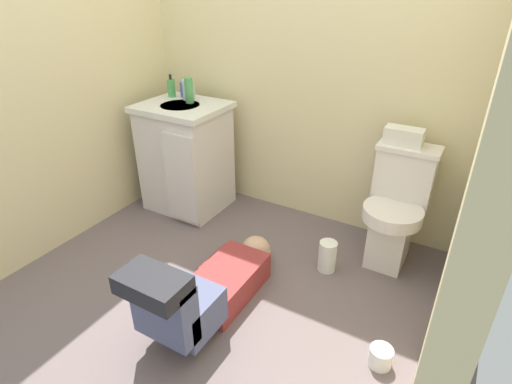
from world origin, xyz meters
TOP-DOWN VIEW (x-y plane):
  - ground_plane at (0.00, 0.00)m, footprint 2.81×3.00m
  - wall_back at (0.00, 1.04)m, footprint 2.47×0.08m
  - wall_left at (-1.20, 0.00)m, footprint 0.08×2.00m
  - wall_right at (1.20, 0.00)m, footprint 0.08×2.00m
  - toilet at (0.82, 0.75)m, footprint 0.36×0.46m
  - vanity_cabinet at (-0.73, 0.65)m, footprint 0.60×0.53m
  - faucet at (-0.74, 0.80)m, footprint 0.02×0.02m
  - person_plumber at (0.09, -0.25)m, footprint 0.39×1.06m
  - tissue_box at (0.77, 0.84)m, footprint 0.22×0.11m
  - soap_dispenser at (-0.93, 0.78)m, footprint 0.06×0.06m
  - bottle_blue at (-0.85, 0.81)m, footprint 0.04×0.04m
  - bottle_clear at (-0.77, 0.76)m, footprint 0.05×0.05m
  - bottle_green at (-0.71, 0.71)m, footprint 0.06×0.06m
  - paper_towel_roll at (0.52, 0.43)m, footprint 0.11×0.11m
  - toilet_paper_roll at (1.00, -0.11)m, footprint 0.11×0.11m

SIDE VIEW (x-z plane):
  - ground_plane at x=0.00m, z-range -0.04..0.00m
  - toilet_paper_roll at x=1.00m, z-range 0.00..0.10m
  - paper_towel_roll at x=0.52m, z-range 0.00..0.20m
  - person_plumber at x=0.09m, z-range -0.08..0.44m
  - toilet at x=0.82m, z-range -0.01..0.74m
  - vanity_cabinet at x=-0.73m, z-range 0.01..0.83m
  - tissue_box at x=0.77m, z-range 0.75..0.85m
  - faucet at x=-0.74m, z-range 0.82..0.92m
  - bottle_blue at x=-0.85m, z-range 0.82..0.93m
  - soap_dispenser at x=-0.93m, z-range 0.80..0.97m
  - bottle_clear at x=-0.77m, z-range 0.82..0.97m
  - bottle_green at x=-0.71m, z-range 0.82..1.00m
  - wall_back at x=0.00m, z-range 0.00..2.40m
  - wall_left at x=-1.20m, z-range 0.00..2.40m
  - wall_right at x=1.20m, z-range 0.00..2.40m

